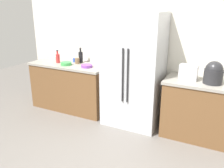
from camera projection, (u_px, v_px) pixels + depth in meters
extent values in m
cube|color=silver|center=(155.00, 34.00, 3.92)|extent=(5.15, 0.10, 2.94)
cube|color=brown|center=(71.00, 87.00, 4.58)|extent=(1.47, 0.61, 0.84)
cube|color=gray|center=(70.00, 65.00, 4.44)|extent=(1.50, 0.64, 0.04)
cube|color=brown|center=(202.00, 111.00, 3.56)|extent=(1.10, 0.61, 0.84)
cube|color=gray|center=(206.00, 83.00, 3.42)|extent=(1.13, 0.64, 0.04)
cube|color=#B7BABF|center=(134.00, 71.00, 3.85)|extent=(0.91, 0.66, 1.83)
cylinder|color=#262628|center=(123.00, 76.00, 3.57)|extent=(0.02, 0.02, 0.82)
cylinder|color=#262628|center=(127.00, 76.00, 3.54)|extent=(0.02, 0.02, 0.82)
cube|color=silver|center=(188.00, 72.00, 3.46)|extent=(0.25, 0.15, 0.22)
cylinder|color=#262628|center=(213.00, 77.00, 3.29)|extent=(0.26, 0.26, 0.20)
sphere|color=#262628|center=(214.00, 70.00, 3.26)|extent=(0.24, 0.24, 0.24)
cylinder|color=black|center=(81.00, 57.00, 4.48)|extent=(0.08, 0.08, 0.20)
cylinder|color=black|center=(80.00, 50.00, 4.44)|extent=(0.03, 0.03, 0.06)
cylinder|color=#333338|center=(80.00, 48.00, 4.43)|extent=(0.04, 0.04, 0.02)
cylinder|color=red|center=(58.00, 59.00, 4.47)|extent=(0.08, 0.08, 0.16)
cylinder|color=red|center=(57.00, 53.00, 4.43)|extent=(0.04, 0.04, 0.06)
cylinder|color=#333338|center=(57.00, 50.00, 4.42)|extent=(0.04, 0.04, 0.02)
cylinder|color=blue|center=(74.00, 60.00, 4.56)|extent=(0.07, 0.07, 0.07)
cylinder|color=brown|center=(77.00, 61.00, 4.41)|extent=(0.08, 0.08, 0.11)
cylinder|color=purple|center=(87.00, 66.00, 4.17)|extent=(0.20, 0.20, 0.05)
cylinder|color=green|center=(66.00, 64.00, 4.32)|extent=(0.19, 0.19, 0.05)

